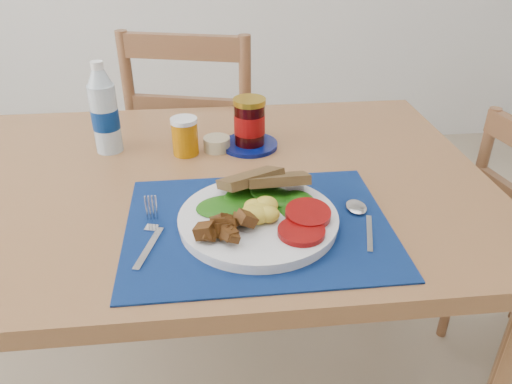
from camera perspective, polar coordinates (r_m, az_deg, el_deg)
The scene contains 10 objects.
table at distance 1.20m, azimuth -8.19°, elevation -1.90°, with size 1.40×0.90×0.75m.
chair_far at distance 1.78m, azimuth -6.56°, elevation 6.56°, with size 0.53×0.51×1.17m.
placemat at distance 0.97m, azimuth 0.25°, elevation -3.83°, with size 0.51×0.40×0.00m, color black.
breakfast_plate at distance 0.95m, azimuth -0.08°, elevation -2.85°, with size 0.30×0.30×0.07m.
fork at distance 0.96m, azimuth -11.95°, elevation -4.83°, with size 0.05×0.18×0.00m.
spoon at distance 1.01m, azimuth 11.80°, elevation -2.64°, with size 0.04×0.18×0.01m.
water_bottle at distance 1.29m, azimuth -16.92°, elevation 8.64°, with size 0.07×0.07×0.23m.
juice_glass at distance 1.25m, azimuth -8.12°, elevation 6.21°, with size 0.06×0.06×0.09m, color #B06604.
ramekin at distance 1.27m, azimuth -4.51°, elevation 5.53°, with size 0.07×0.07×0.03m, color tan.
jam_on_saucer at distance 1.27m, azimuth -0.74°, elevation 7.55°, with size 0.14×0.14×0.13m.
Camera 1 is at (0.06, -0.81, 1.30)m, focal length 35.00 mm.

